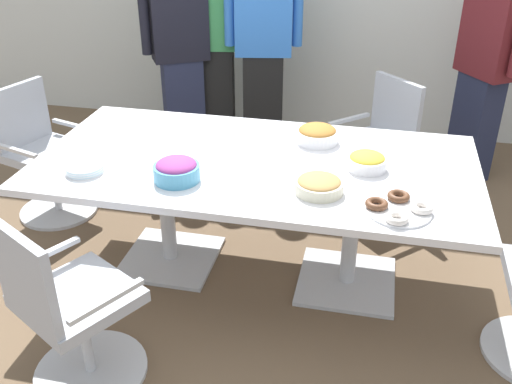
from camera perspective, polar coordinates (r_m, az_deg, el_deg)
The scene contains 15 objects.
ground_plane at distance 3.57m, azimuth 0.00°, elevation -7.83°, with size 10.00×10.00×0.01m, color brown.
conference_table at distance 3.23m, azimuth 0.00°, elevation 1.17°, with size 2.40×1.20×0.75m.
office_chair_0 at distance 4.24m, azimuth -20.20°, elevation 3.10°, with size 0.68×0.68×0.91m.
office_chair_1 at distance 2.76m, azimuth -18.01°, elevation -11.35°, with size 0.74×0.74×0.91m.
office_chair_3 at distance 4.18m, azimuth 11.74°, elevation 3.93°, with size 0.76×0.76×0.91m.
person_standing_0 at distance 4.81m, azimuth -7.49°, elevation 13.76°, with size 0.57×0.41×1.71m.
person_standing_1 at distance 4.85m, azimuth -4.27°, elevation 15.04°, with size 0.61×0.29×1.84m.
person_standing_2 at distance 4.69m, azimuth 0.73°, elevation 14.54°, with size 0.61×0.30×1.83m.
person_standing_3 at distance 4.65m, azimuth 21.78°, elevation 11.63°, with size 0.43×0.55×1.73m.
snack_bowl_cookies at distance 2.85m, azimuth 6.25°, elevation 0.73°, with size 0.24×0.24×0.08m.
snack_bowl_pretzels at distance 3.39m, azimuth 6.07°, elevation 5.74°, with size 0.25×0.25×0.10m.
snack_bowl_candy_mix at distance 2.96m, azimuth -7.87°, elevation 2.20°, with size 0.24×0.24×0.12m.
snack_bowl_chips_yellow at distance 3.11m, azimuth 10.92°, elevation 3.03°, with size 0.21×0.21×0.09m.
donut_platter at distance 2.76m, azimuth 13.91°, elevation -1.57°, with size 0.31×0.31×0.04m.
plate_stack at distance 3.17m, azimuth -16.58°, elevation 2.25°, with size 0.20×0.20×0.04m.
Camera 1 is at (0.62, -2.79, 2.13)m, focal length 40.43 mm.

